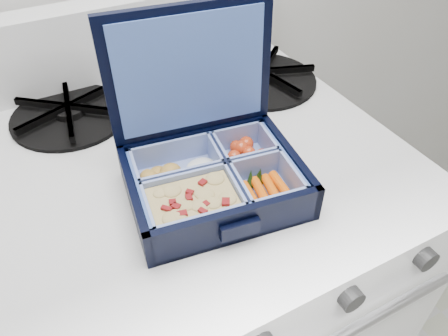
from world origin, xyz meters
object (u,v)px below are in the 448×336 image
burner_grate (261,74)px  fork (208,139)px  bento_box (214,181)px  stove (201,306)px

burner_grate → fork: 0.19m
bento_box → burner_grate: size_ratio=1.08×
stove → bento_box: 0.47m
bento_box → fork: (0.04, 0.11, -0.02)m
stove → burner_grate: bearing=31.0°
stove → burner_grate: size_ratio=4.37×
stove → burner_grate: burner_grate is taller
bento_box → fork: size_ratio=1.07×
bento_box → fork: bearing=75.8°
stove → bento_box: bearing=-98.1°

